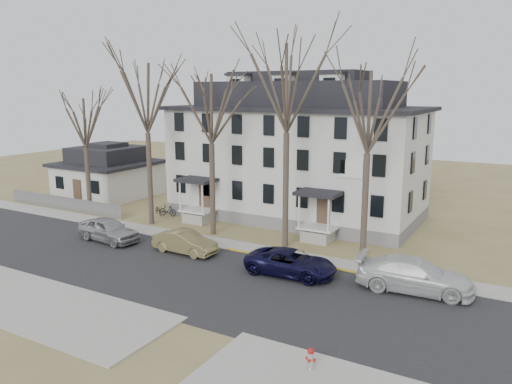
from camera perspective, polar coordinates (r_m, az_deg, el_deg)
The scene contains 20 objects.
ground at distance 27.37m, azimuth -7.92°, elevation -11.26°, with size 120.00×120.00×0.00m, color olive.
main_road at distance 28.86m, azimuth -5.48°, elevation -9.97°, with size 120.00×10.00×0.04m, color #27272A.
far_sidewalk at distance 33.64m, azimuth 0.43°, elevation -6.74°, with size 120.00×2.00×0.08m, color #A09F97.
near_sidewalk_left at distance 29.81m, azimuth -26.61°, elevation -10.49°, with size 20.00×5.00×0.08m, color #A09F97.
yellow_curb at distance 30.85m, azimuth 7.83°, elevation -8.58°, with size 14.00×0.25×0.06m, color gold.
boarding_house at distance 42.04m, azimuth 4.69°, elevation 4.45°, with size 20.80×12.36×12.05m.
small_house at distance 52.60m, azimuth -16.50°, elevation 2.00°, with size 8.70×8.70×5.00m.
fence at distance 48.08m, azimuth -21.06°, elevation -1.91°, with size 14.00×0.06×1.20m, color gray.
tree_far_left at distance 39.83m, azimuth -12.44°, elevation 10.99°, with size 8.40×8.40×13.72m.
tree_mid_left at distance 36.12m, azimuth -5.17°, elevation 10.00°, with size 7.80×7.80×12.74m.
tree_center at distance 33.07m, azimuth 3.57°, elevation 12.44°, with size 9.00×9.00×14.70m.
tree_mid_right at distance 31.05m, azimuth 12.81°, elevation 9.50°, with size 7.80×7.80×12.74m.
tree_bungalow at distance 44.87m, azimuth -19.05°, elevation 7.82°, with size 6.60×6.60×10.78m.
car_silver at distance 36.93m, azimuth -16.51°, elevation -4.19°, with size 1.98×4.93×1.68m, color #A1A1A4.
car_tan at distance 33.25m, azimuth -8.12°, elevation -5.75°, with size 1.57×4.49×1.48m, color olive.
car_navy at distance 29.22m, azimuth 4.00°, elevation -8.12°, with size 2.45×5.31×1.47m, color black.
car_white at distance 28.18m, azimuth 17.67°, elevation -9.11°, with size 2.47×6.08×1.77m, color silver.
bicycle_left at distance 43.77m, azimuth -11.08°, elevation -2.07°, with size 0.54×1.54×0.81m, color black.
bicycle_right at distance 43.12m, azimuth -10.07°, elevation -2.12°, with size 0.46×1.64×0.99m, color black.
fire_hydrant at distance 20.27m, azimuth 6.26°, elevation -18.43°, with size 0.38×0.36×0.92m.
Camera 1 is at (15.55, -19.89, 10.58)m, focal length 35.00 mm.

